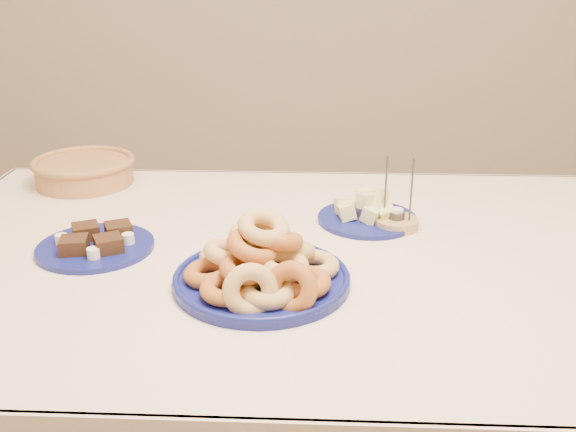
% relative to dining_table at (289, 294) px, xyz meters
% --- Properties ---
extents(dining_table, '(1.71, 1.11, 0.75)m').
position_rel_dining_table_xyz_m(dining_table, '(0.00, 0.00, 0.00)').
color(dining_table, brown).
rests_on(dining_table, ground).
extents(donut_platter, '(0.36, 0.36, 0.16)m').
position_rel_dining_table_xyz_m(donut_platter, '(-0.04, -0.16, 0.15)').
color(donut_platter, navy).
rests_on(donut_platter, dining_table).
extents(melon_plate, '(0.32, 0.32, 0.08)m').
position_rel_dining_table_xyz_m(melon_plate, '(0.18, 0.18, 0.13)').
color(melon_plate, navy).
rests_on(melon_plate, dining_table).
extents(brownie_plate, '(0.31, 0.31, 0.04)m').
position_rel_dining_table_xyz_m(brownie_plate, '(-0.42, -0.01, 0.12)').
color(brownie_plate, navy).
rests_on(brownie_plate, dining_table).
extents(wicker_basket, '(0.31, 0.31, 0.07)m').
position_rel_dining_table_xyz_m(wicker_basket, '(-0.59, 0.42, 0.15)').
color(wicker_basket, '#93633B').
rests_on(wicker_basket, dining_table).
extents(candle_holder, '(0.13, 0.13, 0.17)m').
position_rel_dining_table_xyz_m(candle_holder, '(0.24, 0.14, 0.12)').
color(candle_holder, tan).
rests_on(candle_holder, dining_table).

